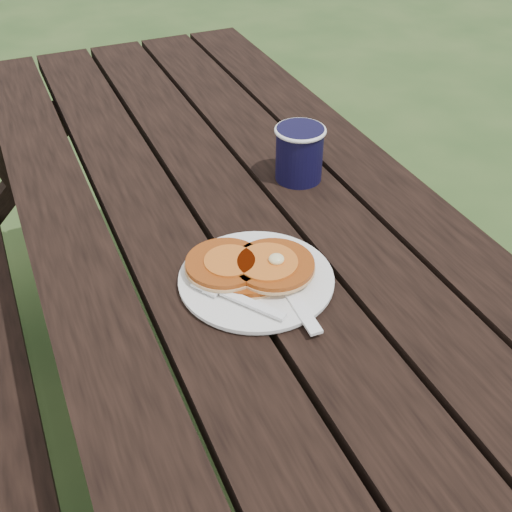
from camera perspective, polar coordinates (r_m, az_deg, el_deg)
name	(u,v)px	position (r m, az deg, el deg)	size (l,w,h in m)	color
ground	(235,438)	(1.75, -1.86, -15.89)	(60.00, 60.00, 0.00)	#28441D
picnic_table	(232,339)	(1.47, -2.14, -7.40)	(1.36, 1.80, 0.75)	black
plate	(256,280)	(1.02, 0.02, -2.11)	(0.24, 0.24, 0.01)	white
pancake_stack	(251,266)	(1.02, -0.47, -0.91)	(0.20, 0.16, 0.04)	#A14512
knife	(292,295)	(0.98, 3.20, -3.47)	(0.02, 0.18, 0.01)	white
fork	(253,304)	(0.96, -0.28, -4.30)	(0.03, 0.16, 0.01)	white
coffee_cup	(299,151)	(1.26, 3.88, 9.32)	(0.10, 0.10, 0.11)	black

